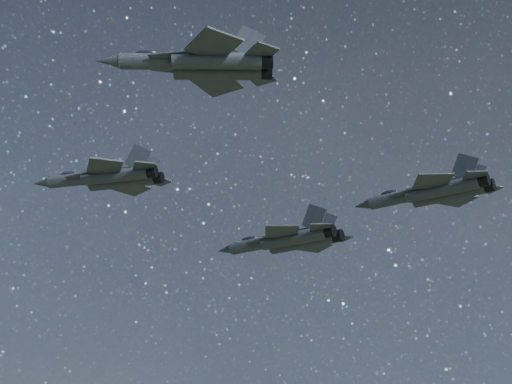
# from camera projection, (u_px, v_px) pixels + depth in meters

# --- Properties ---
(jet_lead) EXTENTS (16.17, 11.53, 4.13)m
(jet_lead) POSITION_uv_depth(u_px,v_px,m) (108.00, 178.00, 79.69)
(jet_lead) COLOR #2D3338
(jet_left) EXTENTS (18.90, 12.73, 4.77)m
(jet_left) POSITION_uv_depth(u_px,v_px,m) (288.00, 240.00, 90.39)
(jet_left) COLOR #2D3338
(jet_right) EXTENTS (15.33, 10.36, 3.86)m
(jet_right) POSITION_uv_depth(u_px,v_px,m) (203.00, 64.00, 58.56)
(jet_right) COLOR #2D3338
(jet_slot) EXTENTS (17.54, 11.74, 4.44)m
(jet_slot) POSITION_uv_depth(u_px,v_px,m) (434.00, 192.00, 81.78)
(jet_slot) COLOR #2D3338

